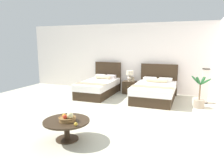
{
  "coord_description": "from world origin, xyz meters",
  "views": [
    {
      "loc": [
        2.46,
        -5.64,
        2.0
      ],
      "look_at": [
        0.0,
        0.54,
        0.75
      ],
      "focal_mm": 34.67,
      "sensor_mm": 36.0,
      "label": 1
    }
  ],
  "objects": [
    {
      "name": "fruit_bowl",
      "position": [
        0.05,
        -2.04,
        0.49
      ],
      "size": [
        0.36,
        0.36,
        0.2
      ],
      "color": "olive",
      "rests_on": "coffee_table"
    },
    {
      "name": "floor_lamp_corner",
      "position": [
        2.73,
        2.17,
        0.59
      ],
      "size": [
        0.24,
        0.24,
        1.18
      ],
      "color": "#2D2A22",
      "rests_on": "ground"
    },
    {
      "name": "table_lamp",
      "position": [
        -0.04,
        2.58,
        0.76
      ],
      "size": [
        0.28,
        0.28,
        0.42
      ],
      "color": "beige",
      "rests_on": "nightstand"
    },
    {
      "name": "bed_near_corner",
      "position": [
        1.09,
        1.89,
        0.32
      ],
      "size": [
        1.44,
        2.06,
        1.21
      ],
      "color": "#322417",
      "rests_on": "ground"
    },
    {
      "name": "loose_apple",
      "position": [
        0.34,
        -2.21,
        0.46
      ],
      "size": [
        0.07,
        0.07,
        0.07
      ],
      "color": "gold",
      "rests_on": "coffee_table"
    },
    {
      "name": "potted_palm",
      "position": [
        2.58,
        1.5,
        0.29
      ],
      "size": [
        0.61,
        0.45,
        1.05
      ],
      "color": "gray",
      "rests_on": "ground"
    },
    {
      "name": "nightstand",
      "position": [
        -0.04,
        2.56,
        0.25
      ],
      "size": [
        0.51,
        0.44,
        0.51
      ],
      "color": "#322417",
      "rests_on": "ground"
    },
    {
      "name": "vase",
      "position": [
        0.11,
        2.52,
        0.6
      ],
      "size": [
        0.1,
        0.1,
        0.19
      ],
      "color": "gray",
      "rests_on": "nightstand"
    },
    {
      "name": "wall_back",
      "position": [
        0.0,
        3.12,
        1.4
      ],
      "size": [
        9.95,
        0.12,
        2.81
      ],
      "primitive_type": "cube",
      "color": "silver",
      "rests_on": "ground"
    },
    {
      "name": "ground_plane",
      "position": [
        0.0,
        0.0,
        -0.01
      ],
      "size": [
        9.95,
        9.83,
        0.02
      ],
      "primitive_type": "cube",
      "color": "beige"
    },
    {
      "name": "bed_near_window",
      "position": [
        -1.09,
        1.9,
        0.32
      ],
      "size": [
        1.19,
        2.17,
        1.22
      ],
      "color": "#322417",
      "rests_on": "ground"
    },
    {
      "name": "coffee_table",
      "position": [
        0.0,
        -2.01,
        0.33
      ],
      "size": [
        0.96,
        0.96,
        0.43
      ],
      "color": "#322417",
      "rests_on": "ground"
    }
  ]
}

